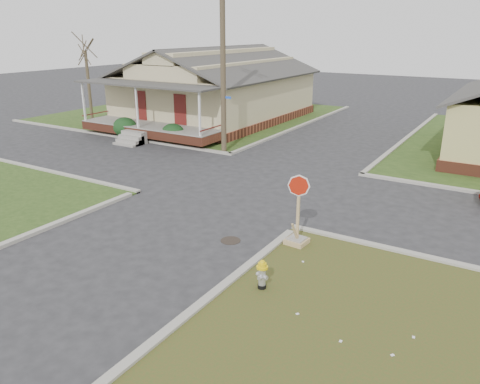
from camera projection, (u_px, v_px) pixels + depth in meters
The scene contains 11 objects.
ground at pixel (185, 222), 16.40m from camera, with size 120.00×120.00×0.00m, color #28282A.
verge_far_left at pixel (194, 114), 37.30m from camera, with size 19.00×19.00×0.05m, color #294117.
curbs at pixel (256, 184), 20.44m from camera, with size 80.00×40.00×0.12m, color #9F9B90, non-canonical shape.
manhole at pixel (231, 240), 14.92m from camera, with size 0.64×0.64×0.01m, color black.
corner_house at pixel (216, 89), 34.02m from camera, with size 10.10×15.50×5.30m.
utility_pole at pixel (223, 65), 24.11m from camera, with size 1.80×0.28×9.00m.
tree_far_left at pixel (89, 86), 34.10m from camera, with size 0.22×0.22×4.90m, color #463928.
fire_hydrant at pixel (262, 273), 11.95m from camera, with size 0.30×0.30×0.80m.
stop_sign at pixel (297, 229), 14.46m from camera, with size 0.64×0.62×2.26m.
hedge_left at pixel (125, 127), 28.96m from camera, with size 1.54×1.26×1.18m, color #153A19.
hedge_right at pixel (173, 133), 27.48m from camera, with size 1.47×1.20×1.12m, color #153A19.
Camera 1 is at (9.52, -11.94, 6.37)m, focal length 35.00 mm.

